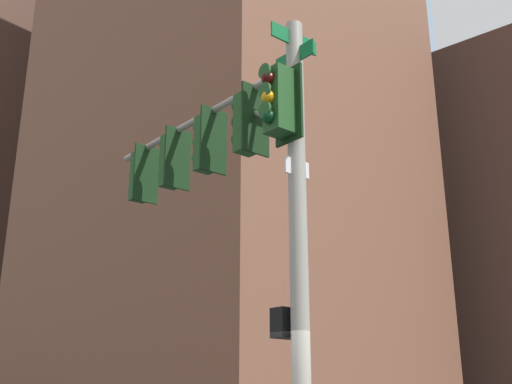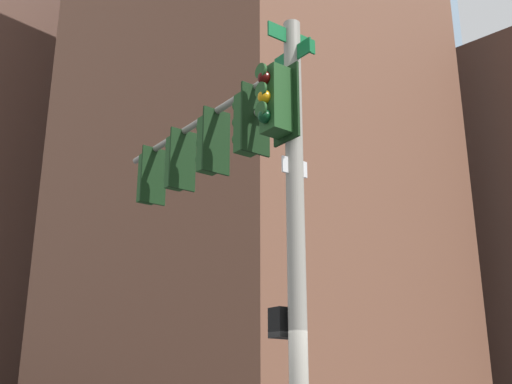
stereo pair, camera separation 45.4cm
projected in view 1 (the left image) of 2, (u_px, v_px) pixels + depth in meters
signal_pole_assembly at (232, 174)px, 10.10m from camera, size 1.59×5.43×7.10m
building_brick_nearside at (238, 98)px, 44.97m from camera, size 21.46×19.93×43.86m
building_glass_tower at (261, 121)px, 62.29m from camera, size 31.20×23.94×55.22m
building_brick_farside at (21, 128)px, 62.20m from camera, size 21.08×14.10×53.91m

